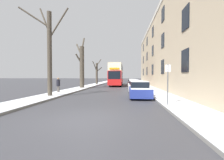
# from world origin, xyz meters

# --- Properties ---
(ground_plane) EXTENTS (320.00, 320.00, 0.00)m
(ground_plane) POSITION_xyz_m (0.00, 0.00, 0.00)
(ground_plane) COLOR #38383D
(sidewalk_left) EXTENTS (2.37, 130.00, 0.16)m
(sidewalk_left) POSITION_xyz_m (-5.32, 53.00, 0.08)
(sidewalk_left) COLOR slate
(sidewalk_left) RESTS_ON ground
(sidewalk_right) EXTENTS (2.37, 130.00, 0.16)m
(sidewalk_right) POSITION_xyz_m (5.32, 53.00, 0.08)
(sidewalk_right) COLOR slate
(sidewalk_right) RESTS_ON ground
(terrace_facade_right) EXTENTS (9.10, 41.84, 12.44)m
(terrace_facade_right) POSITION_xyz_m (11.01, 20.59, 6.22)
(terrace_facade_right) COLOR tan
(terrace_facade_right) RESTS_ON ground
(bare_tree_left_0) EXTENTS (4.39, 1.49, 8.58)m
(bare_tree_left_0) POSITION_xyz_m (-5.17, 6.69, 4.33)
(bare_tree_left_0) COLOR #423A30
(bare_tree_left_0) RESTS_ON ground
(bare_tree_left_1) EXTENTS (1.98, 2.82, 8.25)m
(bare_tree_left_1) POSITION_xyz_m (-5.22, 16.87, 3.68)
(bare_tree_left_1) COLOR #423A30
(bare_tree_left_1) RESTS_ON ground
(bare_tree_left_2) EXTENTS (1.88, 2.42, 5.95)m
(bare_tree_left_2) POSITION_xyz_m (-4.96, 27.65, 2.75)
(bare_tree_left_2) COLOR #423A30
(bare_tree_left_2) RESTS_ON ground
(double_decker_bus) EXTENTS (2.48, 11.30, 4.47)m
(double_decker_bus) POSITION_xyz_m (-0.25, 25.50, 2.53)
(double_decker_bus) COLOR red
(double_decker_bus) RESTS_ON ground
(parked_car_0) EXTENTS (1.80, 3.99, 1.49)m
(parked_car_0) POSITION_xyz_m (3.06, 7.23, 0.69)
(parked_car_0) COLOR navy
(parked_car_0) RESTS_ON ground
(parked_car_1) EXTENTS (1.84, 4.46, 1.43)m
(parked_car_1) POSITION_xyz_m (3.06, 12.54, 0.67)
(parked_car_1) COLOR silver
(parked_car_1) RESTS_ON ground
(parked_car_2) EXTENTS (1.86, 4.39, 1.44)m
(parked_car_2) POSITION_xyz_m (3.06, 18.14, 0.66)
(parked_car_2) COLOR silver
(parked_car_2) RESTS_ON ground
(parked_car_3) EXTENTS (1.85, 4.28, 1.41)m
(parked_car_3) POSITION_xyz_m (3.06, 24.45, 0.66)
(parked_car_3) COLOR maroon
(parked_car_3) RESTS_ON ground
(pedestrian_left_sidewalk) EXTENTS (0.39, 0.39, 1.79)m
(pedestrian_left_sidewalk) POSITION_xyz_m (-5.82, 9.85, 0.98)
(pedestrian_left_sidewalk) COLOR #4C4742
(pedestrian_left_sidewalk) RESTS_ON ground
(street_sign_post) EXTENTS (0.32, 0.07, 2.66)m
(street_sign_post) POSITION_xyz_m (4.44, 3.07, 1.52)
(street_sign_post) COLOR #4C4F54
(street_sign_post) RESTS_ON ground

